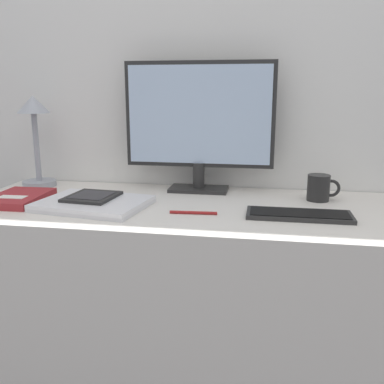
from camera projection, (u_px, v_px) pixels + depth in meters
name	position (u px, v px, depth m)	size (l,w,h in m)	color
wall_back	(196.00, 63.00, 1.53)	(3.60, 0.05, 2.40)	silver
desk	(180.00, 315.00, 1.42)	(1.37, 0.56, 0.76)	silver
monitor	(199.00, 121.00, 1.47)	(0.52, 0.11, 0.45)	#262626
keyboard	(299.00, 215.00, 1.20)	(0.29, 0.11, 0.01)	#282828
laptop	(93.00, 204.00, 1.31)	(0.35, 0.28, 0.02)	silver
ereader	(92.00, 196.00, 1.33)	(0.16, 0.17, 0.01)	black
desk_lamp	(35.00, 128.00, 1.55)	(0.12, 0.12, 0.33)	#999EA8
notebook	(19.00, 198.00, 1.37)	(0.16, 0.23, 0.02)	maroon
coffee_mug	(319.00, 188.00, 1.38)	(0.10, 0.07, 0.08)	black
pen	(193.00, 213.00, 1.23)	(0.14, 0.02, 0.01)	maroon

